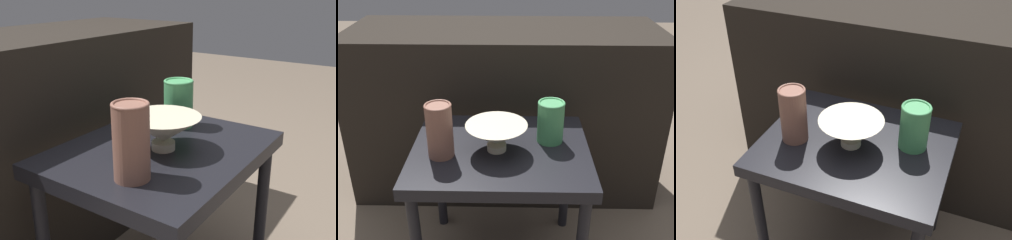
# 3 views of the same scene
# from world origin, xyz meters

# --- Properties ---
(table) EXTENTS (0.58, 0.47, 0.49)m
(table) POSITION_xyz_m (0.00, 0.00, 0.43)
(table) COLOR black
(table) RESTS_ON ground_plane
(couch_backdrop) EXTENTS (1.34, 0.50, 0.75)m
(couch_backdrop) POSITION_xyz_m (0.00, 0.55, 0.38)
(couch_backdrop) COLOR black
(couch_backdrop) RESTS_ON ground_plane
(bowl) EXTENTS (0.20, 0.20, 0.09)m
(bowl) POSITION_xyz_m (-0.01, -0.01, 0.55)
(bowl) COLOR beige
(bowl) RESTS_ON table
(vase_textured_left) EXTENTS (0.08, 0.08, 0.18)m
(vase_textured_left) POSITION_xyz_m (-0.18, -0.05, 0.58)
(vase_textured_left) COLOR brown
(vase_textured_left) RESTS_ON table
(vase_colorful_right) EXTENTS (0.09, 0.09, 0.14)m
(vase_colorful_right) POSITION_xyz_m (0.16, 0.05, 0.57)
(vase_colorful_right) COLOR #47995B
(vase_colorful_right) RESTS_ON table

